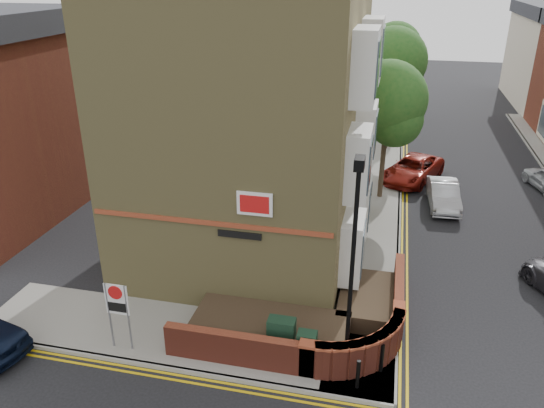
% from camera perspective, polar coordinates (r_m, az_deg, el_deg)
% --- Properties ---
extents(ground, '(120.00, 120.00, 0.00)m').
position_cam_1_polar(ground, '(15.38, 1.08, -19.26)').
color(ground, black).
rests_on(ground, ground).
extents(pavement_corner, '(13.00, 3.00, 0.12)m').
position_cam_1_polar(pavement_corner, '(17.28, -9.59, -13.73)').
color(pavement_corner, gray).
rests_on(pavement_corner, ground).
extents(pavement_main, '(2.00, 32.00, 0.12)m').
position_cam_1_polar(pavement_main, '(28.94, 11.66, 2.26)').
color(pavement_main, gray).
rests_on(pavement_main, ground).
extents(kerb_side, '(13.00, 0.15, 0.12)m').
position_cam_1_polar(kerb_side, '(16.23, -11.64, -16.82)').
color(kerb_side, gray).
rests_on(kerb_side, ground).
extents(kerb_main_near, '(0.15, 32.00, 0.12)m').
position_cam_1_polar(kerb_main_near, '(28.95, 13.63, 2.07)').
color(kerb_main_near, gray).
rests_on(kerb_main_near, ground).
extents(yellow_lines_side, '(13.00, 0.28, 0.01)m').
position_cam_1_polar(yellow_lines_side, '(16.10, -12.00, -17.51)').
color(yellow_lines_side, gold).
rests_on(yellow_lines_side, ground).
extents(yellow_lines_main, '(0.28, 32.00, 0.01)m').
position_cam_1_polar(yellow_lines_main, '(28.97, 14.11, 1.93)').
color(yellow_lines_main, gold).
rests_on(yellow_lines_main, ground).
extents(corner_building, '(8.95, 10.40, 13.60)m').
position_cam_1_polar(corner_building, '(20.12, -2.00, 11.60)').
color(corner_building, olive).
rests_on(corner_building, ground).
extents(garden_wall, '(6.80, 6.00, 1.20)m').
position_cam_1_polar(garden_wall, '(17.26, 2.87, -13.69)').
color(garden_wall, maroon).
rests_on(garden_wall, ground).
extents(lamppost, '(0.25, 0.50, 6.30)m').
position_cam_1_polar(lamppost, '(14.16, 8.61, -6.86)').
color(lamppost, black).
rests_on(lamppost, pavement_corner).
extents(utility_cabinet_large, '(0.80, 0.45, 1.20)m').
position_cam_1_polar(utility_cabinet_large, '(15.93, 1.02, -14.08)').
color(utility_cabinet_large, '#163321').
rests_on(utility_cabinet_large, pavement_corner).
extents(utility_cabinet_small, '(0.55, 0.40, 1.10)m').
position_cam_1_polar(utility_cabinet_small, '(15.62, 3.75, -15.27)').
color(utility_cabinet_small, '#163321').
rests_on(utility_cabinet_small, pavement_corner).
extents(bollard_near, '(0.11, 0.11, 0.90)m').
position_cam_1_polar(bollard_near, '(15.13, 9.23, -17.62)').
color(bollard_near, black).
rests_on(bollard_near, pavement_corner).
extents(bollard_far, '(0.11, 0.11, 0.90)m').
position_cam_1_polar(bollard_far, '(15.74, 11.73, -15.92)').
color(bollard_far, black).
rests_on(bollard_far, pavement_corner).
extents(zone_sign, '(0.72, 0.07, 2.20)m').
position_cam_1_polar(zone_sign, '(16.23, -16.31, -10.34)').
color(zone_sign, slate).
rests_on(zone_sign, pavement_corner).
extents(tree_near, '(3.64, 3.65, 6.70)m').
position_cam_1_polar(tree_near, '(25.69, 12.34, 10.33)').
color(tree_near, '#382B1E').
rests_on(tree_near, pavement_main).
extents(tree_mid, '(4.03, 4.03, 7.42)m').
position_cam_1_polar(tree_mid, '(33.45, 12.85, 14.24)').
color(tree_mid, '#382B1E').
rests_on(tree_mid, pavement_main).
extents(tree_far, '(3.81, 3.81, 7.00)m').
position_cam_1_polar(tree_far, '(41.40, 13.07, 15.61)').
color(tree_far, '#382B1E').
rests_on(tree_far, pavement_main).
extents(traffic_light_assembly, '(0.20, 0.16, 4.20)m').
position_cam_1_polar(traffic_light_assembly, '(36.80, 13.24, 11.22)').
color(traffic_light_assembly, black).
rests_on(traffic_light_assembly, pavement_main).
extents(silver_car_near, '(1.51, 3.78, 1.22)m').
position_cam_1_polar(silver_car_near, '(26.72, 17.96, 0.96)').
color(silver_car_near, '#B0B3B8').
rests_on(silver_car_near, ground).
extents(red_car_main, '(3.75, 5.08, 1.28)m').
position_cam_1_polar(red_car_main, '(29.61, 14.91, 3.64)').
color(red_car_main, maroon).
rests_on(red_car_main, ground).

